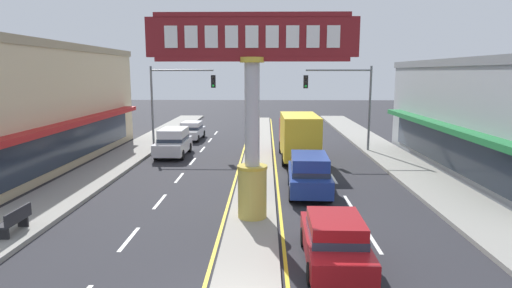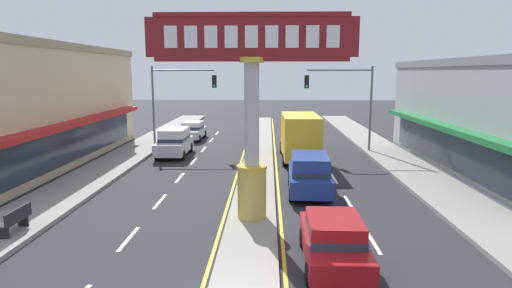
% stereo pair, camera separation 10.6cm
% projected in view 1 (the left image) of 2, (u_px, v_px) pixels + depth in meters
% --- Properties ---
extents(median_strip, '(1.91, 52.00, 0.14)m').
position_uv_depth(median_strip, '(258.00, 161.00, 27.90)').
color(median_strip, gray).
rests_on(median_strip, ground).
extents(sidewalk_left, '(2.99, 60.00, 0.18)m').
position_uv_depth(sidewalk_left, '(109.00, 166.00, 26.13)').
color(sidewalk_left, gray).
rests_on(sidewalk_left, ground).
extents(sidewalk_right, '(2.99, 60.00, 0.18)m').
position_uv_depth(sidewalk_right, '(408.00, 168.00, 25.72)').
color(sidewalk_right, gray).
rests_on(sidewalk_right, ground).
extents(lane_markings, '(8.65, 52.00, 0.01)m').
position_uv_depth(lane_markings, '(257.00, 166.00, 26.58)').
color(lane_markings, silver).
rests_on(lane_markings, ground).
extents(district_sign, '(7.84, 1.18, 7.78)m').
position_uv_depth(district_sign, '(252.00, 105.00, 16.13)').
color(district_sign, gold).
rests_on(district_sign, median_strip).
extents(storefront_left, '(8.00, 23.24, 7.51)m').
position_uv_depth(storefront_left, '(15.00, 106.00, 25.87)').
color(storefront_left, beige).
rests_on(storefront_left, ground).
extents(traffic_light_left_side, '(4.86, 0.46, 6.20)m').
position_uv_depth(traffic_light_left_side, '(175.00, 93.00, 31.65)').
color(traffic_light_left_side, slate).
rests_on(traffic_light_left_side, ground).
extents(traffic_light_right_side, '(4.86, 0.46, 6.20)m').
position_uv_depth(traffic_light_right_side, '(346.00, 94.00, 30.45)').
color(traffic_light_right_side, slate).
rests_on(traffic_light_right_side, ground).
extents(box_truck_near_right_lane, '(2.33, 6.94, 3.12)m').
position_uv_depth(box_truck_near_right_lane, '(298.00, 135.00, 27.89)').
color(box_truck_near_right_lane, maroon).
rests_on(box_truck_near_right_lane, ground).
extents(suv_far_right_lane, '(2.10, 4.67, 1.90)m').
position_uv_depth(suv_far_right_lane, '(309.00, 173.00, 20.48)').
color(suv_far_right_lane, navy).
rests_on(suv_far_right_lane, ground).
extents(suv_near_left_lane, '(1.98, 4.61, 1.90)m').
position_uv_depth(suv_near_left_lane, '(173.00, 142.00, 29.76)').
color(suv_near_left_lane, silver).
rests_on(suv_near_left_lane, ground).
extents(sedan_mid_left_lane, '(1.89, 4.33, 1.53)m').
position_uv_depth(sedan_mid_left_lane, '(335.00, 240.00, 12.89)').
color(sedan_mid_left_lane, maroon).
rests_on(sedan_mid_left_lane, ground).
extents(sedan_far_left_oncoming, '(1.95, 4.36, 1.53)m').
position_uv_depth(sedan_far_left_oncoming, '(191.00, 130.00, 36.94)').
color(sedan_far_left_oncoming, silver).
rests_on(sedan_far_left_oncoming, ground).
extents(street_bench, '(0.48, 1.60, 0.88)m').
position_uv_depth(street_bench, '(15.00, 220.00, 15.02)').
color(street_bench, '#232328').
rests_on(street_bench, sidewalk_left).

